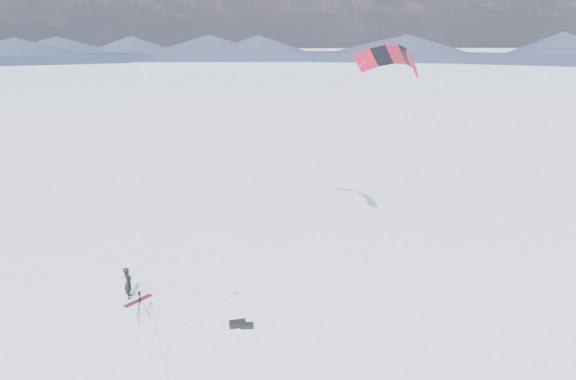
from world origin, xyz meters
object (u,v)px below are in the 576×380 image
object	(u,v)px
snowkiter	(130,297)
gear_bag_b	(247,325)
gear_bag_a	(238,324)
snowboard	(138,301)
tripod	(140,302)

from	to	relation	value
snowkiter	gear_bag_b	bearing A→B (deg)	-124.93
gear_bag_a	gear_bag_b	distance (m)	0.45
snowboard	gear_bag_b	distance (m)	6.30
snowboard	snowkiter	bearing A→B (deg)	95.17
snowkiter	gear_bag_a	world-z (taller)	snowkiter
snowboard	gear_bag_b	size ratio (longest dim) A/B	2.40
tripod	gear_bag_a	size ratio (longest dim) A/B	1.86
snowkiter	gear_bag_a	bearing A→B (deg)	-125.70
gear_bag_a	gear_bag_b	size ratio (longest dim) A/B	1.22
tripod	gear_bag_a	world-z (taller)	tripod
tripod	gear_bag_a	bearing A→B (deg)	-29.22
snowkiter	gear_bag_b	distance (m)	6.93
tripod	gear_bag_b	bearing A→B (deg)	-29.71
tripod	gear_bag_b	size ratio (longest dim) A/B	2.28
gear_bag_a	gear_bag_b	world-z (taller)	gear_bag_a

